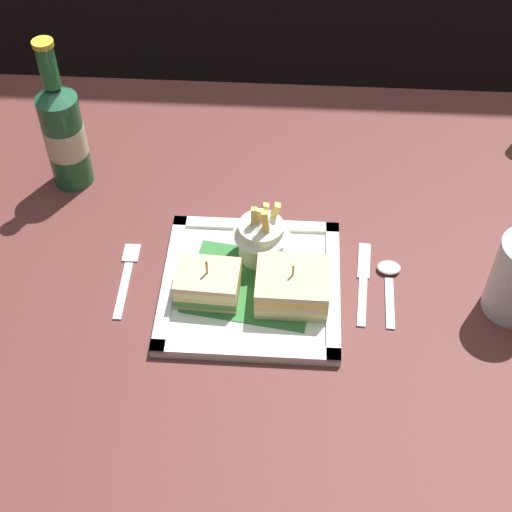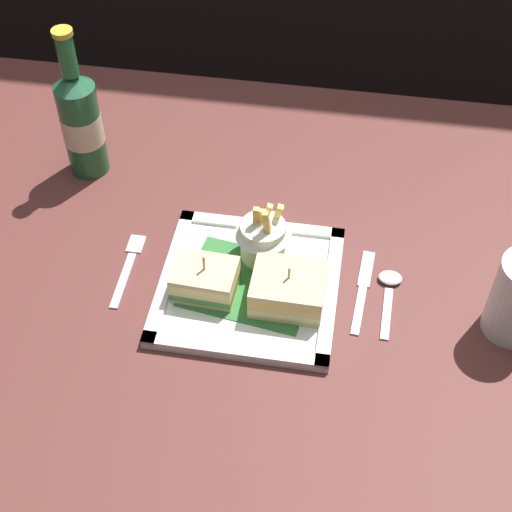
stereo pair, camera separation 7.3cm
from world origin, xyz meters
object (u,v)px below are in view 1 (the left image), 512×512
Objects in this scene: square_plate at (251,286)px; beer_bottle at (64,132)px; sandwich_half_left at (208,284)px; knife at (363,279)px; fries_cup at (262,233)px; fork at (126,276)px; spoon at (389,276)px; dining_table at (260,315)px; sandwich_half_right at (292,287)px.

square_plate is 0.98× the size of beer_bottle.
sandwich_half_left is 0.23m from knife.
fries_cup reaches higher than fork.
spoon is at bearing -8.57° from fries_cup.
sandwich_half_left reaches higher than spoon.
spoon reaches higher than knife.
dining_table is 5.19× the size of square_plate.
sandwich_half_right is 0.99× the size of fries_cup.
dining_table is at bearing 48.38° from sandwich_half_left.
square_plate is 0.07m from sandwich_half_right.
square_plate is 0.07m from sandwich_half_left.
square_plate is at bearing -3.87° from fork.
fries_cup is at bearing 51.98° from dining_table.
spoon is at bearing -7.83° from dining_table.
sandwich_half_right is 0.45m from beer_bottle.
sandwich_half_right is at bearing -159.53° from spoon.
fries_cup is (-0.05, 0.08, 0.02)m from sandwich_half_right.
fries_cup is 0.36m from beer_bottle.
fries_cup is (0.01, 0.06, 0.05)m from square_plate.
fries_cup is at bearing 78.07° from square_plate.
knife is at bearing -22.13° from beer_bottle.
knife is at bearing 12.22° from sandwich_half_left.
square_plate reaches higher than dining_table.
beer_bottle reaches higher than sandwich_half_left.
square_plate is at bearing 19.41° from sandwich_half_left.
dining_table is 0.16m from square_plate.
knife reaches higher than dining_table.
beer_bottle reaches higher than spoon.
square_plate is at bearing -170.51° from knife.
spoon is at bearing 9.06° from square_plate.
dining_table is 14.59× the size of sandwich_half_left.
beer_bottle is at bearing 159.83° from spoon.
fries_cup is at bearing 167.60° from knife.
sandwich_half_left is (-0.07, -0.08, 0.17)m from dining_table.
spoon is at bearing 11.50° from sandwich_half_left.
sandwich_half_left is 0.11m from fries_cup.
square_plate is at bearing -101.93° from fries_cup.
sandwich_half_left is at bearing -168.50° from spoon.
beer_bottle is at bearing 136.07° from sandwich_half_left.
spoon is (0.20, 0.03, -0.00)m from square_plate.
sandwich_half_left reaches higher than square_plate.
knife is at bearing 2.43° from fork.
sandwich_half_left is 0.12m from sandwich_half_right.
sandwich_half_right reaches higher than spoon.
knife is (0.22, 0.05, -0.03)m from sandwich_half_left.
fries_cup is 0.73× the size of fork.
square_plate is at bearing -35.40° from beer_bottle.
square_plate is 1.61× the size of knife.
spoon is (0.39, 0.02, 0.00)m from fork.
square_plate is 2.81× the size of sandwich_half_left.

